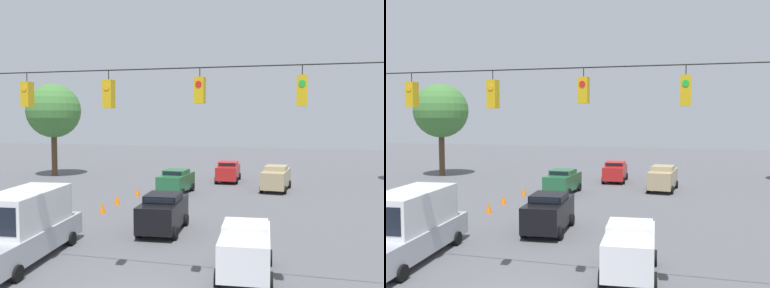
{
  "view_description": "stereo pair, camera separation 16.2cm",
  "coord_description": "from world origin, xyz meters",
  "views": [
    {
      "loc": [
        -4.84,
        11.79,
        6.05
      ],
      "look_at": [
        1.39,
        -12.23,
        4.42
      ],
      "focal_mm": 40.0,
      "sensor_mm": 36.0,
      "label": 1
    },
    {
      "loc": [
        -4.99,
        11.75,
        6.05
      ],
      "look_at": [
        1.39,
        -12.23,
        4.42
      ],
      "focal_mm": 40.0,
      "sensor_mm": 36.0,
      "label": 2
    }
  ],
  "objects": [
    {
      "name": "sedan_white_crossing_near",
      "position": [
        -2.81,
        -4.12,
        1.05
      ],
      "size": [
        2.3,
        3.98,
        2.02
      ],
      "color": "silver",
      "rests_on": "ground_plane"
    },
    {
      "name": "traffic_cone_fourth",
      "position": [
        7.43,
        -14.98,
        0.35
      ],
      "size": [
        0.39,
        0.39,
        0.69
      ],
      "primitive_type": "cone",
      "color": "orange",
      "rests_on": "ground_plane"
    },
    {
      "name": "traffic_cone_second",
      "position": [
        7.38,
        -9.11,
        0.35
      ],
      "size": [
        0.39,
        0.39,
        0.69
      ],
      "primitive_type": "cone",
      "color": "orange",
      "rests_on": "ground_plane"
    },
    {
      "name": "sedan_green_withflow_far",
      "position": [
        4.68,
        -19.98,
        0.98
      ],
      "size": [
        2.21,
        4.12,
        1.88
      ],
      "color": "#236038",
      "rests_on": "ground_plane"
    },
    {
      "name": "tree_horizon_left",
      "position": [
        19.4,
        -26.3,
        6.54
      ],
      "size": [
        5.39,
        5.39,
        9.28
      ],
      "color": "#4C3823",
      "rests_on": "ground_plane"
    },
    {
      "name": "traffic_cone_fifth",
      "position": [
        7.25,
        -18.25,
        0.35
      ],
      "size": [
        0.39,
        0.39,
        0.69
      ],
      "primitive_type": "cone",
      "color": "orange",
      "rests_on": "ground_plane"
    },
    {
      "name": "sedan_black_withflow_mid",
      "position": [
        2.16,
        -9.2,
        1.04
      ],
      "size": [
        2.34,
        4.39,
        2.0
      ],
      "color": "black",
      "rests_on": "ground_plane"
    },
    {
      "name": "sedan_red_withflow_deep",
      "position": [
        1.77,
        -27.03,
        0.97
      ],
      "size": [
        2.26,
        4.45,
        1.85
      ],
      "color": "red",
      "rests_on": "ground_plane"
    },
    {
      "name": "traffic_cone_nearest",
      "position": [
        7.36,
        -5.94,
        0.35
      ],
      "size": [
        0.39,
        0.39,
        0.69
      ],
      "primitive_type": "cone",
      "color": "orange",
      "rests_on": "ground_plane"
    },
    {
      "name": "box_truck_silver_parked_shoulder",
      "position": [
        6.5,
        -3.65,
        1.42
      ],
      "size": [
        2.92,
        7.14,
        2.89
      ],
      "color": "#A8AAB2",
      "rests_on": "ground_plane"
    },
    {
      "name": "traffic_cone_third",
      "position": [
        7.17,
        -12.25,
        0.35
      ],
      "size": [
        0.39,
        0.39,
        0.69
      ],
      "primitive_type": "cone",
      "color": "orange",
      "rests_on": "ground_plane"
    },
    {
      "name": "sedan_tan_oncoming_deep",
      "position": [
        -2.81,
        -23.3,
        1.06
      ],
      "size": [
        2.34,
        4.65,
        2.03
      ],
      "color": "tan",
      "rests_on": "ground_plane"
    },
    {
      "name": "overhead_signal_span",
      "position": [
        -0.0,
        -1.7,
        5.3
      ],
      "size": [
        22.46,
        0.38,
        8.44
      ],
      "color": "#939399",
      "rests_on": "ground_plane"
    }
  ]
}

